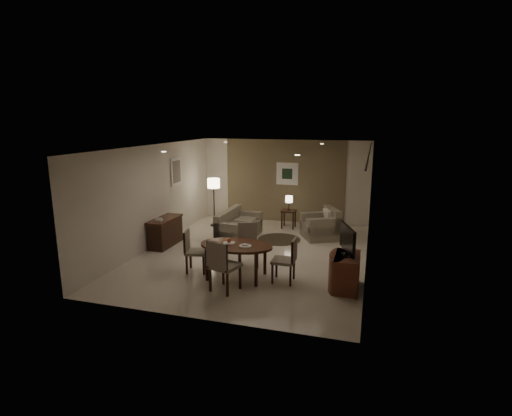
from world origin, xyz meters
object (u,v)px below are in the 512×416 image
(sofa, at_px, (239,225))
(floor_lamp, at_px, (214,202))
(console_desk, at_px, (165,232))
(chair_far, at_px, (248,245))
(side_table, at_px, (289,219))
(tv_cabinet, at_px, (347,272))
(armchair, at_px, (320,223))
(chair_left, at_px, (197,251))
(chair_near, at_px, (225,265))
(chair_right, at_px, (284,260))
(dining_table, at_px, (236,261))

(sofa, distance_m, floor_lamp, 1.68)
(console_desk, relative_size, floor_lamp, 0.79)
(chair_far, relative_size, side_table, 1.73)
(tv_cabinet, relative_size, armchair, 0.93)
(chair_left, bearing_deg, floor_lamp, 4.00)
(tv_cabinet, relative_size, chair_near, 0.85)
(chair_left, xyz_separation_m, armchair, (2.30, 3.36, -0.04))
(chair_near, height_order, sofa, chair_near)
(chair_left, height_order, chair_right, chair_right)
(side_table, relative_size, floor_lamp, 0.37)
(console_desk, bearing_deg, floor_lamp, 77.90)
(chair_right, distance_m, floor_lamp, 4.90)
(side_table, height_order, floor_lamp, floor_lamp)
(chair_far, height_order, side_table, chair_far)
(tv_cabinet, relative_size, chair_left, 0.95)
(console_desk, xyz_separation_m, chair_far, (2.60, -0.83, 0.12))
(dining_table, relative_size, chair_right, 1.66)
(armchair, bearing_deg, sofa, -99.10)
(tv_cabinet, bearing_deg, chair_left, 179.94)
(armchair, bearing_deg, dining_table, -47.77)
(chair_right, bearing_deg, chair_far, -124.92)
(sofa, bearing_deg, chair_far, -154.49)
(chair_right, xyz_separation_m, side_table, (-0.77, 4.20, -0.19))
(armchair, bearing_deg, tv_cabinet, -10.26)
(chair_right, relative_size, sofa, 0.55)
(console_desk, relative_size, chair_right, 1.26)
(chair_far, bearing_deg, armchair, 42.14)
(chair_left, xyz_separation_m, chair_right, (1.98, -0.01, 0.00))
(floor_lamp, bearing_deg, dining_table, -61.53)
(chair_left, height_order, sofa, chair_left)
(console_desk, distance_m, chair_near, 3.44)
(tv_cabinet, bearing_deg, chair_near, -161.68)
(console_desk, xyz_separation_m, chair_left, (1.61, -1.50, 0.10))
(dining_table, xyz_separation_m, armchair, (1.34, 3.43, 0.06))
(console_desk, xyz_separation_m, floor_lamp, (0.49, 2.27, 0.39))
(chair_left, height_order, side_table, chair_left)
(chair_near, xyz_separation_m, side_table, (0.24, 4.95, -0.24))
(chair_far, bearing_deg, tv_cabinet, -38.21)
(chair_right, bearing_deg, armchair, 174.06)
(tv_cabinet, relative_size, chair_right, 0.95)
(chair_near, height_order, armchair, chair_near)
(console_desk, xyz_separation_m, chair_right, (3.59, -1.51, 0.10))
(chair_near, bearing_deg, armchair, -91.10)
(chair_left, distance_m, side_table, 4.36)
(chair_near, distance_m, sofa, 3.55)
(tv_cabinet, xyz_separation_m, floor_lamp, (-4.40, 3.77, 0.41))
(side_table, bearing_deg, chair_near, -92.83)
(chair_near, relative_size, chair_right, 1.11)
(console_desk, xyz_separation_m, armchair, (3.91, 1.86, 0.06))
(chair_right, relative_size, armchair, 0.98)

